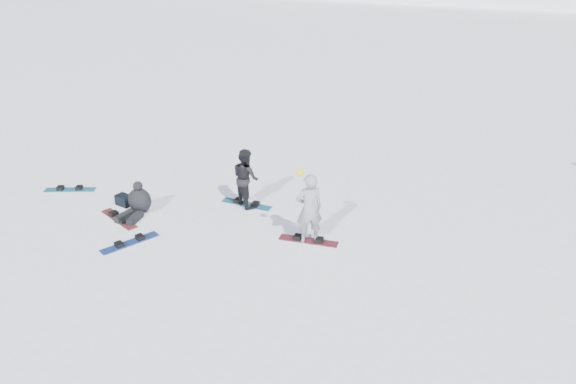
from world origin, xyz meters
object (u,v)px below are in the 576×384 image
(seated_rider, at_px, (138,201))
(snowboard_loose_b, at_px, (119,219))
(gear_bag, at_px, (124,200))
(snowboard_loose_a, at_px, (130,243))
(snowboarder_man, at_px, (246,178))
(snowboard_loose_c, at_px, (70,190))
(snowboarder_woman, at_px, (309,208))

(seated_rider, height_order, snowboard_loose_b, seated_rider)
(gear_bag, bearing_deg, snowboard_loose_a, -50.12)
(snowboard_loose_b, height_order, snowboard_loose_a, same)
(snowboarder_man, height_order, snowboard_loose_b, snowboarder_man)
(seated_rider, relative_size, snowboard_loose_b, 0.74)
(gear_bag, bearing_deg, snowboard_loose_c, 174.63)
(snowboard_loose_a, bearing_deg, snowboarder_man, -2.48)
(snowboarder_woman, bearing_deg, snowboard_loose_a, -13.33)
(snowboard_loose_a, bearing_deg, snowboarder_woman, -38.79)
(snowboard_loose_c, relative_size, snowboard_loose_a, 1.00)
(snowboarder_woman, relative_size, snowboarder_man, 1.19)
(snowboarder_man, distance_m, snowboard_loose_c, 5.52)
(snowboarder_woman, distance_m, snowboard_loose_c, 7.74)
(snowboarder_woman, distance_m, snowboard_loose_a, 4.57)
(snowboard_loose_a, bearing_deg, snowboard_loose_c, 89.65)
(seated_rider, bearing_deg, snowboarder_man, 33.84)
(snowboard_loose_c, bearing_deg, seated_rider, -32.59)
(seated_rider, bearing_deg, snowboard_loose_c, 172.74)
(snowboarder_man, xyz_separation_m, gear_bag, (-3.22, -1.31, -0.69))
(snowboarder_man, bearing_deg, snowboard_loose_a, 93.77)
(snowboarder_woman, bearing_deg, snowboard_loose_c, -37.71)
(snowboarder_woman, xyz_separation_m, snowboard_loose_a, (-4.12, -1.77, -0.92))
(gear_bag, bearing_deg, seated_rider, -20.37)
(snowboarder_man, height_order, snowboard_loose_a, snowboarder_man)
(gear_bag, xyz_separation_m, snowboard_loose_a, (1.44, -1.72, -0.14))
(seated_rider, bearing_deg, snowboard_loose_a, -61.20)
(snowboard_loose_b, bearing_deg, snowboarder_woman, 33.30)
(snowboard_loose_c, bearing_deg, snowboard_loose_a, -51.69)
(snowboarder_man, xyz_separation_m, snowboard_loose_a, (-1.78, -3.03, -0.83))
(gear_bag, relative_size, snowboard_loose_a, 0.30)
(seated_rider, distance_m, snowboard_loose_a, 1.67)
(gear_bag, xyz_separation_m, snowboard_loose_c, (-2.12, 0.20, -0.14))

